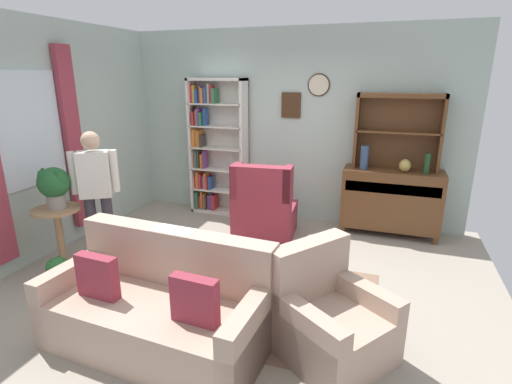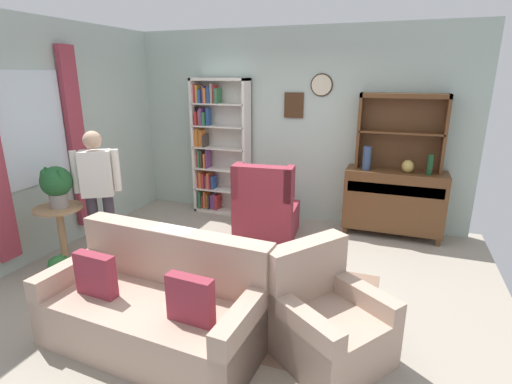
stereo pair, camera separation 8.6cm
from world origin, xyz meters
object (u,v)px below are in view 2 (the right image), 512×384
object	(u,v)px
wingback_chair	(266,211)
person_reading	(98,188)
sideboard	(393,200)
plant_stand	(62,230)
couch_floral	(157,307)
armchair_floral	(326,322)
coffee_table	(208,255)
potted_plant_large	(56,184)
vase_tall	(367,158)
bookshelf	(217,148)
sideboard_hutch	(402,121)
bottle_wine	(430,165)
book_stack	(219,245)
vase_round	(408,166)
potted_plant_small	(59,267)

from	to	relation	value
wingback_chair	person_reading	distance (m)	2.12
sideboard	plant_stand	distance (m)	4.20
couch_floral	armchair_floral	world-z (taller)	couch_floral
sideboard	coffee_table	distance (m)	2.74
couch_floral	potted_plant_large	xyz separation A→B (m)	(-1.76, 0.77, 0.69)
potted_plant_large	vase_tall	bearing A→B (deg)	35.06
couch_floral	person_reading	xyz separation A→B (m)	(-1.43, 1.04, 0.59)
armchair_floral	person_reading	xyz separation A→B (m)	(-2.77, 0.73, 0.62)
vase_tall	person_reading	size ratio (longest dim) A/B	0.20
wingback_chair	plant_stand	bearing A→B (deg)	-140.71
bookshelf	vase_tall	size ratio (longest dim) A/B	6.61
couch_floral	armchair_floral	xyz separation A→B (m)	(1.34, 0.31, -0.02)
sideboard_hutch	person_reading	xyz separation A→B (m)	(-3.18, -2.11, -0.65)
sideboard_hutch	couch_floral	world-z (taller)	sideboard_hutch
armchair_floral	plant_stand	bearing A→B (deg)	171.65
armchair_floral	potted_plant_large	distance (m)	3.21
bottle_wine	person_reading	size ratio (longest dim) A/B	0.17
wingback_chair	potted_plant_large	bearing A→B (deg)	-140.38
sideboard	armchair_floral	distance (m)	2.77
person_reading	book_stack	distance (m)	1.59
couch_floral	book_stack	world-z (taller)	couch_floral
book_stack	sideboard_hutch	bearing A→B (deg)	51.99
bookshelf	bottle_wine	bearing A→B (deg)	-3.21
couch_floral	book_stack	size ratio (longest dim) A/B	9.46
vase_tall	vase_round	xyz separation A→B (m)	(0.52, 0.01, -0.07)
vase_tall	armchair_floral	size ratio (longest dim) A/B	0.30
potted_plant_small	person_reading	size ratio (longest dim) A/B	0.19
couch_floral	person_reading	size ratio (longest dim) A/B	1.18
sideboard_hutch	armchair_floral	distance (m)	3.14
bottle_wine	sideboard	bearing A→B (deg)	167.11
sideboard	plant_stand	size ratio (longest dim) A/B	1.79
bookshelf	potted_plant_large	world-z (taller)	bookshelf
bottle_wine	potted_plant_small	xyz separation A→B (m)	(-3.69, -2.50, -0.88)
sideboard	couch_floral	world-z (taller)	sideboard
plant_stand	potted_plant_large	xyz separation A→B (m)	(0.03, 0.00, 0.55)
coffee_table	book_stack	size ratio (longest dim) A/B	4.09
couch_floral	wingback_chair	distance (m)	2.35
bottle_wine	plant_stand	world-z (taller)	bottle_wine
couch_floral	armchair_floral	bearing A→B (deg)	13.05
sideboard	bottle_wine	size ratio (longest dim) A/B	4.89
person_reading	book_stack	size ratio (longest dim) A/B	7.98
plant_stand	book_stack	distance (m)	1.89
wingback_chair	armchair_floral	bearing A→B (deg)	-59.67
vase_tall	book_stack	bearing A→B (deg)	-123.30
wingback_chair	sideboard_hutch	bearing A→B (deg)	26.54
plant_stand	potted_plant_small	bearing A→B (deg)	-53.06
coffee_table	vase_tall	bearing A→B (deg)	55.79
bottle_wine	bookshelf	bearing A→B (deg)	176.79
plant_stand	potted_plant_large	bearing A→B (deg)	4.91
wingback_chair	potted_plant_large	size ratio (longest dim) A/B	2.26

